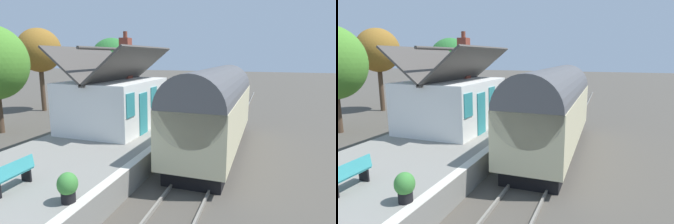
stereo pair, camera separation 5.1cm
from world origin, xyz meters
TOP-DOWN VIEW (x-y plane):
  - ground_plane at (0.00, 0.00)m, footprint 160.00×160.00m
  - platform at (0.00, 3.95)m, footprint 32.00×5.90m
  - platform_edge_coping at (0.00, 1.18)m, footprint 32.00×0.36m
  - rail_near at (0.00, -1.62)m, footprint 52.00×0.08m
  - rail_far at (0.00, -0.18)m, footprint 52.00×0.08m
  - train at (0.43, -0.90)m, footprint 10.28×2.73m
  - station_building at (-0.05, 4.51)m, footprint 6.01×4.35m
  - bench_mid_platform at (7.14, 3.73)m, footprint 1.42×0.49m
  - bench_by_lamp at (-7.80, 3.55)m, footprint 1.41×0.47m
  - planter_corner_building at (6.54, 5.53)m, footprint 0.47×0.47m
  - planter_under_sign at (-7.90, 1.51)m, footprint 0.56×0.56m
  - tree_far_right at (11.26, 11.21)m, footprint 3.94×4.21m
  - tree_far_left at (6.63, 15.68)m, footprint 3.98×3.48m

SIDE VIEW (x-z plane):
  - ground_plane at x=0.00m, z-range 0.00..0.00m
  - rail_near at x=0.00m, z-range 0.00..0.14m
  - rail_far at x=0.00m, z-range 0.00..0.14m
  - platform at x=0.00m, z-range 0.00..0.99m
  - platform_edge_coping at x=0.00m, z-range 0.99..1.00m
  - planter_corner_building at x=6.54m, z-range 0.97..1.74m
  - planter_under_sign at x=-7.90m, z-range 1.02..1.87m
  - bench_mid_platform at x=7.14m, z-range 1.02..1.90m
  - bench_by_lamp at x=-7.80m, z-range 1.02..1.90m
  - train at x=0.43m, z-range 0.06..4.38m
  - station_building at x=-0.05m, z-range -0.20..5.08m
  - tree_far_right at x=11.26m, z-range 1.13..7.73m
  - tree_far_left at x=6.63m, z-range 1.70..8.96m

